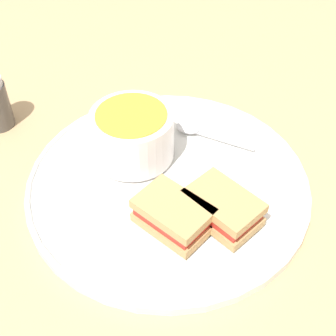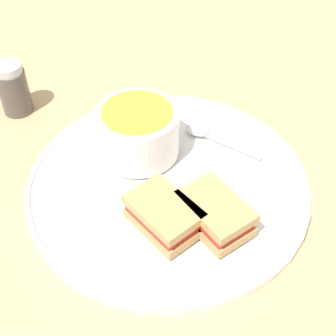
% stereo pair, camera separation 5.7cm
% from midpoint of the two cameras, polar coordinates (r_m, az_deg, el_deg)
% --- Properties ---
extents(ground_plane, '(2.40, 2.40, 0.00)m').
position_cam_midpoint_polar(ground_plane, '(0.60, -2.74, -2.53)').
color(ground_plane, tan).
extents(plate, '(0.36, 0.36, 0.02)m').
position_cam_midpoint_polar(plate, '(0.59, -2.77, -1.94)').
color(plate, white).
rests_on(plate, ground_plane).
extents(soup_bowl, '(0.11, 0.11, 0.07)m').
position_cam_midpoint_polar(soup_bowl, '(0.60, -7.09, 3.98)').
color(soup_bowl, white).
rests_on(soup_bowl, plate).
extents(spoon, '(0.10, 0.09, 0.01)m').
position_cam_midpoint_polar(spoon, '(0.65, 0.63, 4.59)').
color(spoon, silver).
rests_on(spoon, plate).
extents(sandwich_half_near, '(0.10, 0.09, 0.03)m').
position_cam_midpoint_polar(sandwich_half_near, '(0.52, -2.51, -5.90)').
color(sandwich_half_near, tan).
rests_on(sandwich_half_near, plate).
extents(sandwich_half_far, '(0.10, 0.08, 0.03)m').
position_cam_midpoint_polar(sandwich_half_far, '(0.53, 3.65, -5.04)').
color(sandwich_half_far, tan).
rests_on(sandwich_half_far, plate).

